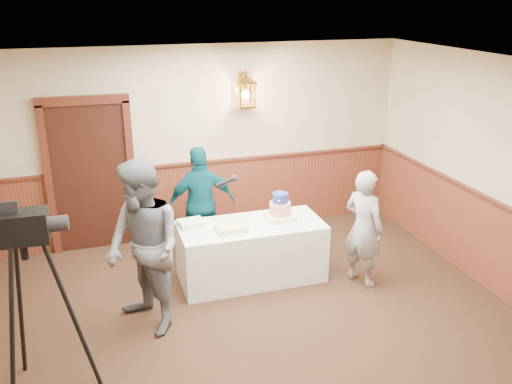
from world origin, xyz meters
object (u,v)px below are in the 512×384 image
at_px(tiered_cake, 280,209).
at_px(baker, 364,228).
at_px(interviewer, 144,249).
at_px(sheet_cake_green, 191,223).
at_px(sheet_cake_yellow, 231,228).
at_px(assistant_p, 201,204).
at_px(tv_camera_rig, 35,318).
at_px(display_table, 251,251).

bearing_deg(tiered_cake, baker, -32.59).
height_order(tiered_cake, interviewer, interviewer).
height_order(tiered_cake, sheet_cake_green, tiered_cake).
distance_m(sheet_cake_yellow, sheet_cake_green, 0.51).
distance_m(sheet_cake_yellow, baker, 1.63).
distance_m(sheet_cake_green, interviewer, 1.11).
xyz_separation_m(sheet_cake_yellow, assistant_p, (-0.18, 0.84, 0.01)).
xyz_separation_m(assistant_p, tv_camera_rig, (-1.94, -2.23, 0.01)).
bearing_deg(interviewer, tv_camera_rig, -77.31).
relative_size(baker, assistant_p, 0.93).
relative_size(baker, tv_camera_rig, 0.83).
xyz_separation_m(display_table, sheet_cake_yellow, (-0.29, -0.11, 0.41)).
bearing_deg(assistant_p, interviewer, 54.66).
bearing_deg(sheet_cake_green, interviewer, -127.27).
bearing_deg(baker, interviewer, 67.61).
height_order(interviewer, tv_camera_rig, interviewer).
relative_size(sheet_cake_yellow, assistant_p, 0.23).
relative_size(interviewer, assistant_p, 1.19).
relative_size(tiered_cake, sheet_cake_green, 1.14).
distance_m(tiered_cake, baker, 1.06).
relative_size(sheet_cake_yellow, sheet_cake_green, 1.18).
distance_m(baker, tv_camera_rig, 3.83).
bearing_deg(interviewer, baker, 69.30).
distance_m(tiered_cake, interviewer, 1.94).
bearing_deg(tv_camera_rig, baker, 16.64).
distance_m(sheet_cake_yellow, tv_camera_rig, 2.54).
height_order(display_table, tv_camera_rig, tv_camera_rig).
height_order(tiered_cake, sheet_cake_yellow, tiered_cake).
bearing_deg(tv_camera_rig, interviewer, 39.27).
xyz_separation_m(tiered_cake, assistant_p, (-0.87, 0.68, -0.09)).
xyz_separation_m(tiered_cake, sheet_cake_yellow, (-0.69, -0.17, -0.10)).
bearing_deg(sheet_cake_yellow, interviewer, -151.49).
distance_m(baker, assistant_p, 2.16).
distance_m(interviewer, baker, 2.69).
bearing_deg(interviewer, sheet_cake_yellow, 93.65).
height_order(sheet_cake_yellow, assistant_p, assistant_p).
distance_m(sheet_cake_green, baker, 2.12).
distance_m(interviewer, tv_camera_rig, 1.31).
bearing_deg(sheet_cake_yellow, tv_camera_rig, -146.88).
height_order(sheet_cake_green, baker, baker).
xyz_separation_m(display_table, tiered_cake, (0.40, 0.06, 0.51)).
height_order(display_table, sheet_cake_yellow, sheet_cake_yellow).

